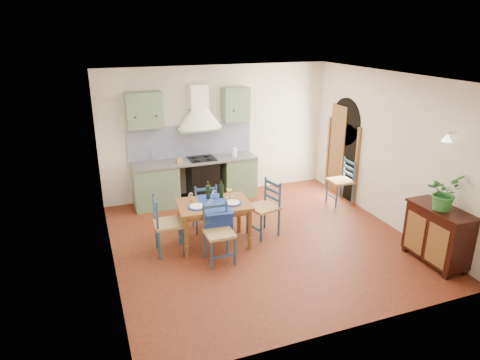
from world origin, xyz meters
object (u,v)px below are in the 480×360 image
at_px(dining_table, 214,208).
at_px(chair_near, 219,233).
at_px(sideboard, 438,233).
at_px(potted_plant, 444,192).

distance_m(dining_table, chair_near, 0.58).
distance_m(chair_near, sideboard, 3.41).
bearing_deg(chair_near, potted_plant, -22.18).
bearing_deg(dining_table, chair_near, -100.39).
bearing_deg(chair_near, dining_table, 79.61).
bearing_deg(chair_near, sideboard, -21.46).
bearing_deg(dining_table, potted_plant, -30.95).
xyz_separation_m(chair_near, potted_plant, (3.12, -1.27, 0.72)).
bearing_deg(sideboard, dining_table, 149.82).
bearing_deg(potted_plant, dining_table, 149.05).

